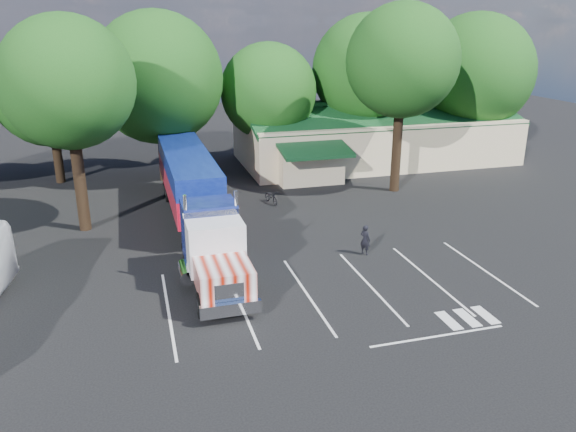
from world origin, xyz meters
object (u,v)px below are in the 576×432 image
object	(u,v)px
bicycle	(271,197)
woman	(365,240)
semi_truck	(193,191)
silver_sedan	(291,170)

from	to	relation	value
bicycle	woman	bearing A→B (deg)	-88.47
woman	bicycle	distance (m)	10.61
semi_truck	silver_sedan	size ratio (longest dim) A/B	5.11
semi_truck	woman	size ratio (longest dim) A/B	12.70
bicycle	silver_sedan	size ratio (longest dim) A/B	0.42
silver_sedan	bicycle	bearing A→B (deg)	142.74
semi_truck	silver_sedan	bearing A→B (deg)	47.71
semi_truck	woman	xyz separation A→B (m)	(8.51, -6.21, -1.70)
bicycle	silver_sedan	xyz separation A→B (m)	(3.20, 6.02, 0.23)
silver_sedan	woman	bearing A→B (deg)	168.97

